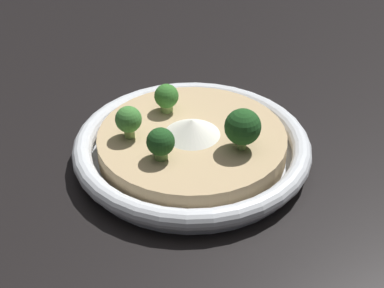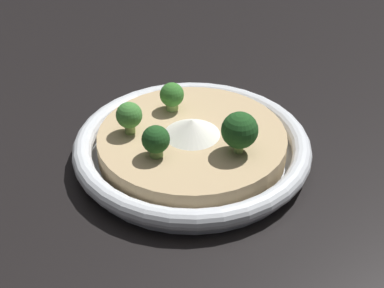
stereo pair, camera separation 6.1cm
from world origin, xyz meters
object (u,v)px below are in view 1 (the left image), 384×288
object	(u,v)px
risotto_bowl	(192,147)
broccoli_left	(243,127)
broccoli_back	(163,144)
broccoli_back_right	(129,120)
broccoli_right	(166,97)

from	to	relation	value
risotto_bowl	broccoli_left	distance (m)	0.07
broccoli_back	broccoli_left	world-z (taller)	broccoli_left
risotto_bowl	broccoli_back_right	world-z (taller)	broccoli_back_right
broccoli_back_right	broccoli_left	world-z (taller)	broccoli_left
risotto_bowl	broccoli_back_right	distance (m)	0.07
broccoli_right	broccoli_left	bearing A→B (deg)	173.62
broccoli_back_right	broccoli_right	size ratio (longest dim) A/B	1.09
broccoli_back_right	broccoli_right	world-z (taller)	broccoli_back_right
broccoli_back	risotto_bowl	bearing A→B (deg)	-86.07
risotto_bowl	broccoli_right	bearing A→B (deg)	-22.85
risotto_bowl	broccoli_back	bearing A→B (deg)	93.93
risotto_bowl	broccoli_back_right	xyz separation A→B (m)	(0.05, 0.04, 0.04)
broccoli_back	broccoli_left	distance (m)	0.08
broccoli_left	broccoli_right	size ratio (longest dim) A/B	1.38
risotto_bowl	broccoli_right	distance (m)	0.06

